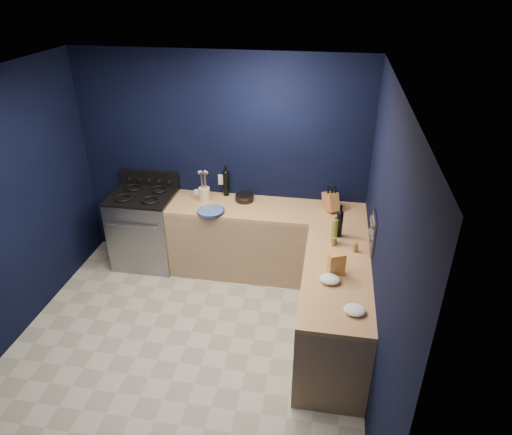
% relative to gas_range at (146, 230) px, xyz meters
% --- Properties ---
extents(floor, '(3.50, 3.50, 0.02)m').
position_rel_gas_range_xyz_m(floor, '(0.93, -1.42, -0.47)').
color(floor, '#B6B1A0').
rests_on(floor, ground).
extents(ceiling, '(3.50, 3.50, 0.02)m').
position_rel_gas_range_xyz_m(ceiling, '(0.93, -1.42, 2.15)').
color(ceiling, silver).
rests_on(ceiling, ground).
extents(wall_back, '(3.50, 0.02, 2.60)m').
position_rel_gas_range_xyz_m(wall_back, '(0.93, 0.34, 0.84)').
color(wall_back, black).
rests_on(wall_back, ground).
extents(wall_right, '(0.02, 3.50, 2.60)m').
position_rel_gas_range_xyz_m(wall_right, '(2.69, -1.42, 0.84)').
color(wall_right, black).
rests_on(wall_right, ground).
extents(wall_front, '(3.50, 0.02, 2.60)m').
position_rel_gas_range_xyz_m(wall_front, '(0.93, -3.18, 0.84)').
color(wall_front, black).
rests_on(wall_front, ground).
extents(cab_back, '(2.30, 0.63, 0.86)m').
position_rel_gas_range_xyz_m(cab_back, '(1.53, 0.02, -0.03)').
color(cab_back, '#A2805D').
rests_on(cab_back, floor).
extents(top_back, '(2.30, 0.63, 0.04)m').
position_rel_gas_range_xyz_m(top_back, '(1.53, 0.02, 0.42)').
color(top_back, '#99643A').
rests_on(top_back, cab_back).
extents(cab_right, '(0.63, 1.67, 0.86)m').
position_rel_gas_range_xyz_m(cab_right, '(2.37, -1.13, -0.03)').
color(cab_right, '#A2805D').
rests_on(cab_right, floor).
extents(top_right, '(0.63, 1.67, 0.04)m').
position_rel_gas_range_xyz_m(top_right, '(2.37, -1.13, 0.42)').
color(top_right, '#99643A').
rests_on(top_right, cab_right).
extents(gas_range, '(0.76, 0.66, 0.92)m').
position_rel_gas_range_xyz_m(gas_range, '(0.00, 0.00, 0.00)').
color(gas_range, gray).
rests_on(gas_range, floor).
extents(oven_door, '(0.59, 0.02, 0.42)m').
position_rel_gas_range_xyz_m(oven_door, '(0.00, -0.32, -0.01)').
color(oven_door, black).
rests_on(oven_door, gas_range).
extents(cooktop, '(0.76, 0.66, 0.03)m').
position_rel_gas_range_xyz_m(cooktop, '(0.00, 0.00, 0.48)').
color(cooktop, black).
rests_on(cooktop, gas_range).
extents(backguard, '(0.76, 0.06, 0.20)m').
position_rel_gas_range_xyz_m(backguard, '(0.00, 0.30, 0.58)').
color(backguard, black).
rests_on(backguard, gas_range).
extents(spice_panel, '(0.02, 0.28, 0.38)m').
position_rel_gas_range_xyz_m(spice_panel, '(2.67, -0.87, 0.72)').
color(spice_panel, gray).
rests_on(spice_panel, wall_right).
extents(wall_outlet, '(0.09, 0.02, 0.13)m').
position_rel_gas_range_xyz_m(wall_outlet, '(0.93, 0.32, 0.62)').
color(wall_outlet, white).
rests_on(wall_outlet, wall_back).
extents(plate_stack, '(0.36, 0.36, 0.04)m').
position_rel_gas_range_xyz_m(plate_stack, '(0.92, -0.22, 0.46)').
color(plate_stack, '#324F8C').
rests_on(plate_stack, top_back).
extents(ramekin, '(0.08, 0.08, 0.03)m').
position_rel_gas_range_xyz_m(ramekin, '(0.61, 0.27, 0.46)').
color(ramekin, white).
rests_on(ramekin, top_back).
extents(utensil_crock, '(0.16, 0.16, 0.16)m').
position_rel_gas_range_xyz_m(utensil_crock, '(0.77, 0.08, 0.52)').
color(utensil_crock, beige).
rests_on(utensil_crock, top_back).
extents(wine_bottle_back, '(0.09, 0.09, 0.30)m').
position_rel_gas_range_xyz_m(wine_bottle_back, '(0.99, 0.27, 0.59)').
color(wine_bottle_back, black).
rests_on(wine_bottle_back, top_back).
extents(lemon_basket, '(0.26, 0.26, 0.08)m').
position_rel_gas_range_xyz_m(lemon_basket, '(1.24, 0.15, 0.48)').
color(lemon_basket, black).
rests_on(lemon_basket, top_back).
extents(knife_block, '(0.23, 0.28, 0.27)m').
position_rel_gas_range_xyz_m(knife_block, '(2.26, 0.08, 0.55)').
color(knife_block, '#996033').
rests_on(knife_block, top_back).
extents(wine_bottle_right, '(0.09, 0.09, 0.28)m').
position_rel_gas_range_xyz_m(wine_bottle_right, '(2.36, -0.49, 0.58)').
color(wine_bottle_right, black).
rests_on(wine_bottle_right, top_right).
extents(oil_bottle, '(0.07, 0.07, 0.27)m').
position_rel_gas_range_xyz_m(oil_bottle, '(2.32, -0.64, 0.57)').
color(oil_bottle, olive).
rests_on(oil_bottle, top_right).
extents(spice_jar_near, '(0.05, 0.05, 0.09)m').
position_rel_gas_range_xyz_m(spice_jar_near, '(2.32, -0.69, 0.48)').
color(spice_jar_near, olive).
rests_on(spice_jar_near, top_right).
extents(spice_jar_far, '(0.06, 0.06, 0.10)m').
position_rel_gas_range_xyz_m(spice_jar_far, '(2.53, -0.76, 0.49)').
color(spice_jar_far, olive).
rests_on(spice_jar_far, top_right).
extents(crouton_bag, '(0.17, 0.13, 0.22)m').
position_rel_gas_range_xyz_m(crouton_bag, '(2.35, -1.19, 0.55)').
color(crouton_bag, '#CC3147').
rests_on(crouton_bag, top_right).
extents(towel_front, '(0.21, 0.19, 0.07)m').
position_rel_gas_range_xyz_m(towel_front, '(2.30, -1.31, 0.47)').
color(towel_front, white).
rests_on(towel_front, top_right).
extents(towel_end, '(0.22, 0.21, 0.05)m').
position_rel_gas_range_xyz_m(towel_end, '(2.51, -1.69, 0.47)').
color(towel_end, white).
rests_on(towel_end, top_right).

